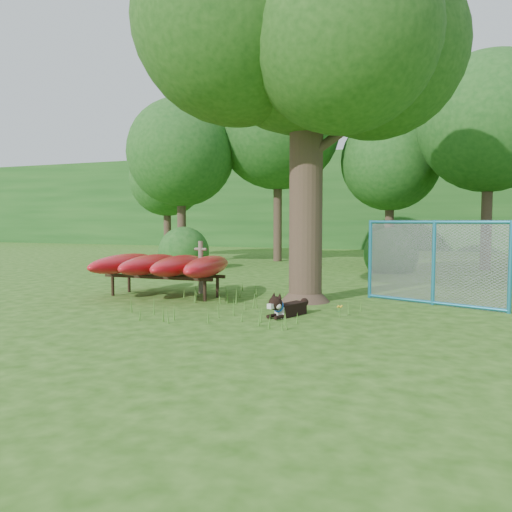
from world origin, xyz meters
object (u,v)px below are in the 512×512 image
(husky_dog, at_px, (286,308))
(fence_section, at_px, (434,263))
(oak_tree, at_px, (305,20))
(kayak_rack, at_px, (164,265))

(husky_dog, height_order, fence_section, fence_section)
(oak_tree, height_order, fence_section, oak_tree)
(kayak_rack, bearing_deg, oak_tree, 8.90)
(oak_tree, height_order, kayak_rack, oak_tree)
(oak_tree, xyz_separation_m, fence_section, (2.60, 0.48, -4.95))
(oak_tree, height_order, husky_dog, oak_tree)
(oak_tree, relative_size, husky_dog, 8.72)
(oak_tree, distance_m, husky_dog, 5.93)
(kayak_rack, relative_size, husky_dog, 3.14)
(oak_tree, relative_size, fence_section, 3.04)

